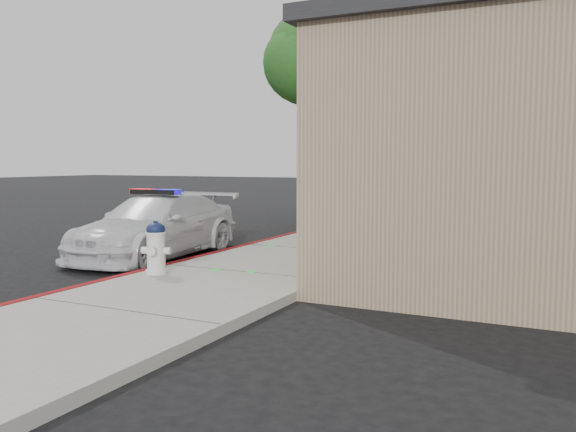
% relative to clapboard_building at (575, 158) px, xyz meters
% --- Properties ---
extents(ground, '(120.00, 120.00, 0.00)m').
position_rel_clapboard_building_xyz_m(ground, '(-6.69, -9.00, -2.13)').
color(ground, black).
rests_on(ground, ground).
extents(sidewalk, '(3.20, 60.00, 0.15)m').
position_rel_clapboard_building_xyz_m(sidewalk, '(-5.09, -6.00, -2.05)').
color(sidewalk, gray).
rests_on(sidewalk, ground).
extents(red_curb, '(0.14, 60.00, 0.16)m').
position_rel_clapboard_building_xyz_m(red_curb, '(-6.63, -6.00, -2.05)').
color(red_curb, maroon).
rests_on(red_curb, ground).
extents(clapboard_building, '(7.30, 20.89, 4.24)m').
position_rel_clapboard_building_xyz_m(clapboard_building, '(0.00, 0.00, 0.00)').
color(clapboard_building, tan).
rests_on(clapboard_building, ground).
extents(police_car, '(2.11, 4.71, 1.46)m').
position_rel_clapboard_building_xyz_m(police_car, '(-7.95, -7.64, -1.45)').
color(police_car, silver).
rests_on(police_car, ground).
extents(fire_hydrant, '(0.52, 0.45, 0.90)m').
position_rel_clapboard_building_xyz_m(fire_hydrant, '(-6.21, -9.82, -1.53)').
color(fire_hydrant, white).
rests_on(fire_hydrant, sidewalk).
extents(street_tree_near, '(3.21, 3.29, 5.88)m').
position_rel_clapboard_building_xyz_m(street_tree_near, '(-5.59, -3.60, 2.41)').
color(street_tree_near, black).
rests_on(street_tree_near, sidewalk).
extents(street_tree_mid, '(3.25, 3.40, 6.21)m').
position_rel_clapboard_building_xyz_m(street_tree_mid, '(-5.75, -0.56, 2.71)').
color(street_tree_mid, black).
rests_on(street_tree_mid, sidewalk).
extents(street_tree_far, '(3.27, 3.29, 6.06)m').
position_rel_clapboard_building_xyz_m(street_tree_far, '(-5.94, 2.59, 2.58)').
color(street_tree_far, black).
rests_on(street_tree_far, sidewalk).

